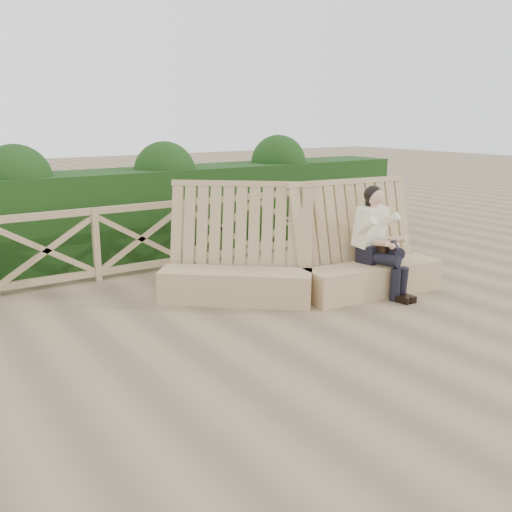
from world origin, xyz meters
TOP-DOWN VIEW (x-y plane):
  - ground at (0.00, 0.00)m, footprint 60.00×60.00m
  - bench at (1.37, 1.17)m, footprint 3.71×2.16m
  - woman at (2.29, 0.73)m, footprint 0.48×0.97m
  - guardrail at (0.00, 3.50)m, footprint 10.10×0.09m
  - hedge at (0.00, 4.70)m, footprint 12.00×1.20m

SIDE VIEW (x-z plane):
  - ground at x=0.00m, z-range 0.00..0.00m
  - bench at x=1.37m, z-range -0.39..1.17m
  - guardrail at x=0.00m, z-range 0.00..1.10m
  - hedge at x=0.00m, z-range 0.00..1.50m
  - woman at x=2.29m, z-range 0.03..1.53m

